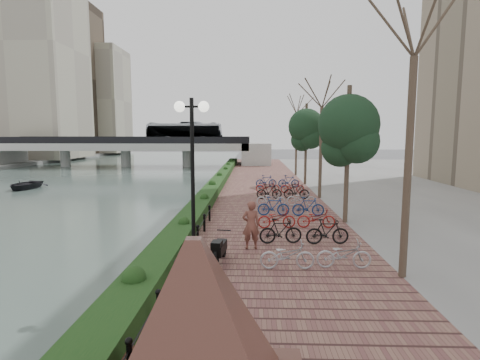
{
  "coord_description": "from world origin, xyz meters",
  "views": [
    {
      "loc": [
        3.5,
        -8.93,
        4.73
      ],
      "look_at": [
        2.75,
        13.38,
        2.0
      ],
      "focal_mm": 28.0,
      "sensor_mm": 36.0,
      "label": 1
    }
  ],
  "objects_px": {
    "lamppost": "(192,150)",
    "motorcycle": "(220,248)",
    "granite_monument": "(195,334)",
    "boat": "(25,185)",
    "pedestrian": "(251,225)"
  },
  "relations": [
    {
      "from": "lamppost",
      "to": "motorcycle",
      "type": "distance_m",
      "value": 3.51
    },
    {
      "from": "granite_monument",
      "to": "boat",
      "type": "distance_m",
      "value": 32.54
    },
    {
      "from": "granite_monument",
      "to": "motorcycle",
      "type": "height_order",
      "value": "granite_monument"
    },
    {
      "from": "granite_monument",
      "to": "pedestrian",
      "type": "bearing_deg",
      "value": 84.97
    },
    {
      "from": "granite_monument",
      "to": "boat",
      "type": "bearing_deg",
      "value": 125.59
    },
    {
      "from": "lamppost",
      "to": "pedestrian",
      "type": "bearing_deg",
      "value": 56.89
    },
    {
      "from": "pedestrian",
      "to": "granite_monument",
      "type": "bearing_deg",
      "value": 77.37
    },
    {
      "from": "granite_monument",
      "to": "motorcycle",
      "type": "distance_m",
      "value": 7.06
    },
    {
      "from": "lamppost",
      "to": "boat",
      "type": "xyz_separation_m",
      "value": [
        -17.96,
        20.5,
        -3.85
      ]
    },
    {
      "from": "granite_monument",
      "to": "pedestrian",
      "type": "height_order",
      "value": "granite_monument"
    },
    {
      "from": "boat",
      "to": "motorcycle",
      "type": "bearing_deg",
      "value": -44.03
    },
    {
      "from": "granite_monument",
      "to": "lamppost",
      "type": "distance_m",
      "value": 6.44
    },
    {
      "from": "motorcycle",
      "to": "pedestrian",
      "type": "xyz_separation_m",
      "value": [
        1.02,
        1.56,
        0.42
      ]
    },
    {
      "from": "pedestrian",
      "to": "motorcycle",
      "type": "bearing_deg",
      "value": 49.18
    },
    {
      "from": "pedestrian",
      "to": "boat",
      "type": "relative_size",
      "value": 0.48
    }
  ]
}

